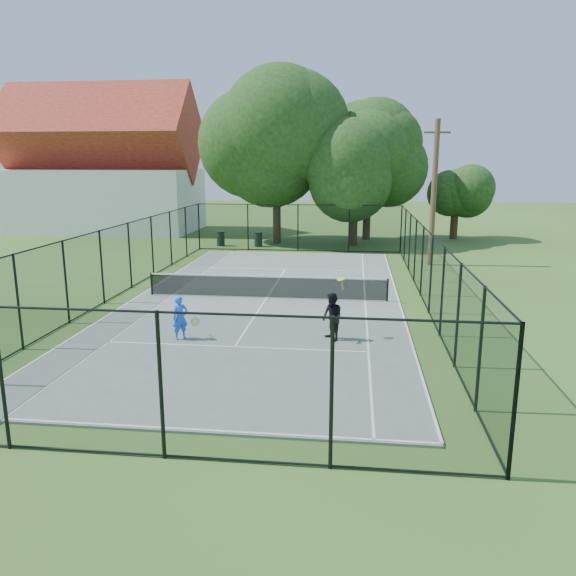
# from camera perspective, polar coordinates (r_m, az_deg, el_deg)

# --- Properties ---
(ground) EXTENTS (120.00, 120.00, 0.00)m
(ground) POSITION_cam_1_polar(r_m,az_deg,el_deg) (23.62, -2.17, -1.16)
(ground) COLOR #38551D
(tennis_court) EXTENTS (11.00, 24.00, 0.06)m
(tennis_court) POSITION_cam_1_polar(r_m,az_deg,el_deg) (23.62, -2.17, -1.08)
(tennis_court) COLOR slate
(tennis_court) RESTS_ON ground
(tennis_net) EXTENTS (10.08, 0.08, 0.95)m
(tennis_net) POSITION_cam_1_polar(r_m,az_deg,el_deg) (23.49, -2.19, 0.21)
(tennis_net) COLOR black
(tennis_net) RESTS_ON tennis_court
(fence) EXTENTS (13.10, 26.10, 3.00)m
(fence) POSITION_cam_1_polar(r_m,az_deg,el_deg) (23.31, -2.20, 2.43)
(fence) COLOR black
(fence) RESTS_ON ground
(tree_near_left) EXTENTS (8.19, 8.19, 10.68)m
(tree_near_left) POSITION_cam_1_polar(r_m,az_deg,el_deg) (39.61, -1.17, 14.08)
(tree_near_left) COLOR #332114
(tree_near_left) RESTS_ON ground
(tree_near_mid) EXTENTS (6.15, 6.15, 8.04)m
(tree_near_mid) POSITION_cam_1_polar(r_m,az_deg,el_deg) (38.61, 6.80, 11.62)
(tree_near_mid) COLOR #332114
(tree_near_mid) RESTS_ON ground
(tree_near_right) EXTENTS (6.56, 6.56, 9.05)m
(tree_near_right) POSITION_cam_1_polar(r_m,az_deg,el_deg) (41.77, 8.18, 12.77)
(tree_near_right) COLOR #332114
(tree_near_right) RESTS_ON ground
(tree_far_right) EXTENTS (4.02, 4.02, 5.31)m
(tree_far_right) POSITION_cam_1_polar(r_m,az_deg,el_deg) (43.54, 16.69, 9.10)
(tree_far_right) COLOR #332114
(tree_far_right) RESTS_ON ground
(building) EXTENTS (15.30, 8.15, 11.87)m
(building) POSITION_cam_1_polar(r_m,az_deg,el_deg) (49.17, -18.36, 11.28)
(building) COLOR silver
(building) RESTS_ON ground
(trash_bin_left) EXTENTS (0.58, 0.58, 1.00)m
(trash_bin_left) POSITION_cam_1_polar(r_m,az_deg,el_deg) (38.73, -6.86, 5.02)
(trash_bin_left) COLOR black
(trash_bin_left) RESTS_ON ground
(trash_bin_right) EXTENTS (0.58, 0.58, 0.98)m
(trash_bin_right) POSITION_cam_1_polar(r_m,az_deg,el_deg) (38.20, -3.03, 4.97)
(trash_bin_right) COLOR black
(trash_bin_right) RESTS_ON ground
(utility_pole) EXTENTS (1.40, 0.30, 7.87)m
(utility_pole) POSITION_cam_1_polar(r_m,az_deg,el_deg) (31.97, 14.60, 9.36)
(utility_pole) COLOR #4C3823
(utility_pole) RESTS_ON ground
(player_blue) EXTENTS (0.89, 0.60, 1.42)m
(player_blue) POSITION_cam_1_polar(r_m,az_deg,el_deg) (18.37, -10.89, -2.99)
(player_blue) COLOR blue
(player_blue) RESTS_ON tennis_court
(player_black) EXTENTS (0.90, 0.96, 2.07)m
(player_black) POSITION_cam_1_polar(r_m,az_deg,el_deg) (17.96, 4.51, -2.94)
(player_black) COLOR black
(player_black) RESTS_ON tennis_court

